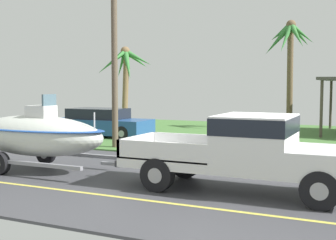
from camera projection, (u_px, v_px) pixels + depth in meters
The scene contains 7 objects.
ground at pixel (294, 146), 18.27m from camera, with size 36.00×22.00×0.11m.
pickup_truck_towing at pixel (254, 149), 10.33m from camera, with size 5.78×2.01×1.82m.
boat_on_trailer at pixel (35, 135), 13.08m from camera, with size 5.80×2.17×2.24m.
parked_sedan_far at pixel (101, 123), 21.43m from camera, with size 4.76×1.92×1.38m.
palm_tree_near_right at pixel (290, 47), 24.37m from camera, with size 2.78×2.95×6.05m.
palm_tree_far_left at pixel (126, 67), 27.61m from camera, with size 3.53×3.15×4.88m.
utility_pole at pixel (114, 51), 17.33m from camera, with size 0.24×1.80×7.36m.
Camera 1 is at (2.99, -10.22, 2.51)m, focal length 47.63 mm.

